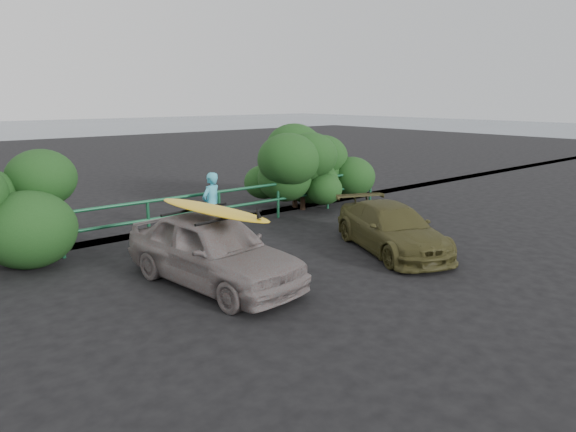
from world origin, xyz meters
The scene contains 8 objects.
ground centered at (0.00, 0.00, 0.00)m, with size 80.00×80.00×0.00m, color black.
guardrail centered at (0.00, 5.00, 0.52)m, with size 14.00×0.08×1.04m, color #164D2F, non-canonical shape.
shrub_right centered at (5.00, 5.50, 1.22)m, with size 3.20×2.40×2.44m, color #1B4218, non-canonical shape.
sedan centered at (-1.31, 1.55, 0.67)m, with size 1.58×3.92×1.34m, color slate.
olive_vehicle centered at (2.93, 0.78, 0.53)m, with size 1.48×3.65×1.06m, color #413E1C.
man centered at (0.46, 4.50, 0.81)m, with size 0.59×0.39×1.62m, color #40AAC2.
roof_rack centered at (-1.31, 1.55, 1.36)m, with size 1.51×1.06×0.05m, color black, non-canonical shape.
surfboard centered at (-1.31, 1.55, 1.43)m, with size 0.62×2.98×0.09m, color yellow.
Camera 1 is at (-6.08, -6.37, 3.44)m, focal length 32.00 mm.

